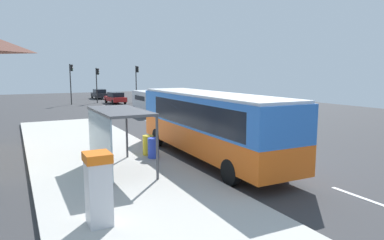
{
  "coord_description": "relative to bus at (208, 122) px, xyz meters",
  "views": [
    {
      "loc": [
        -9.86,
        -12.96,
        4.17
      ],
      "look_at": [
        -1.0,
        3.73,
        1.5
      ],
      "focal_mm": 31.54,
      "sensor_mm": 36.0,
      "label": 1
    }
  ],
  "objects": [
    {
      "name": "lane_stripe_seg_2",
      "position": [
        1.96,
        3.25,
        -1.84
      ],
      "size": [
        0.16,
        2.2,
        0.01
      ],
      "primitive_type": "cube",
      "color": "silver",
      "rests_on": "ground"
    },
    {
      "name": "traffic_light_near_side",
      "position": [
        7.21,
        31.68,
        1.54
      ],
      "size": [
        0.49,
        0.28,
        5.09
      ],
      "color": "#2D2D2D",
      "rests_on": "ground"
    },
    {
      "name": "lane_stripe_seg_7",
      "position": [
        1.96,
        28.25,
        -1.84
      ],
      "size": [
        0.16,
        2.2,
        0.01
      ],
      "primitive_type": "cube",
      "color": "silver",
      "rests_on": "ground"
    },
    {
      "name": "white_van",
      "position": [
        3.91,
        18.21,
        -0.5
      ],
      "size": [
        2.16,
        5.26,
        2.3
      ],
      "color": "silver",
      "rests_on": "ground"
    },
    {
      "name": "traffic_light_far_side",
      "position": [
        -1.39,
        32.48,
        1.64
      ],
      "size": [
        0.49,
        0.28,
        5.26
      ],
      "color": "#2D2D2D",
      "rests_on": "ground"
    },
    {
      "name": "sedan_near",
      "position": [
        4.01,
        31.29,
        -1.05
      ],
      "size": [
        2.02,
        4.49,
        1.52
      ],
      "color": "#A51919",
      "rests_on": "ground"
    },
    {
      "name": "lane_stripe_seg_5",
      "position": [
        1.96,
        18.25,
        -1.84
      ],
      "size": [
        0.16,
        2.2,
        0.01
      ],
      "primitive_type": "cube",
      "color": "silver",
      "rests_on": "ground"
    },
    {
      "name": "sedan_far",
      "position": [
        4.01,
        40.81,
        -1.05
      ],
      "size": [
        1.84,
        4.4,
        1.52
      ],
      "color": "black",
      "rests_on": "ground"
    },
    {
      "name": "lane_stripe_seg_0",
      "position": [
        1.96,
        -6.75,
        -1.84
      ],
      "size": [
        0.16,
        2.2,
        0.01
      ],
      "primitive_type": "cube",
      "color": "silver",
      "rests_on": "ground"
    },
    {
      "name": "recycling_bin_blue",
      "position": [
        -2.49,
        0.83,
        -1.19
      ],
      "size": [
        0.52,
        0.52,
        0.95
      ],
      "primitive_type": "cylinder",
      "color": "blue",
      "rests_on": "sidewalk_platform"
    },
    {
      "name": "traffic_light_median",
      "position": [
        2.11,
        33.28,
        1.35
      ],
      "size": [
        0.49,
        0.28,
        4.79
      ],
      "color": "#2D2D2D",
      "rests_on": "ground"
    },
    {
      "name": "recycling_bin_yellow",
      "position": [
        -2.49,
        1.53,
        -1.19
      ],
      "size": [
        0.52,
        0.52,
        0.95
      ],
      "primitive_type": "cylinder",
      "color": "yellow",
      "rests_on": "sidewalk_platform"
    },
    {
      "name": "lane_stripe_seg_6",
      "position": [
        1.96,
        23.25,
        -1.84
      ],
      "size": [
        0.16,
        2.2,
        0.01
      ],
      "primitive_type": "cube",
      "color": "silver",
      "rests_on": "ground"
    },
    {
      "name": "ground_plane",
      "position": [
        1.71,
        13.25,
        -1.86
      ],
      "size": [
        56.0,
        92.0,
        0.04
      ],
      "primitive_type": "cube",
      "color": "#38383A"
    },
    {
      "name": "lane_stripe_seg_3",
      "position": [
        1.96,
        8.25,
        -1.84
      ],
      "size": [
        0.16,
        2.2,
        0.01
      ],
      "primitive_type": "cube",
      "color": "silver",
      "rests_on": "ground"
    },
    {
      "name": "bus_shelter",
      "position": [
        -4.7,
        -0.37,
        0.25
      ],
      "size": [
        1.8,
        4.0,
        2.5
      ],
      "color": "#4C4C51",
      "rests_on": "sidewalk_platform"
    },
    {
      "name": "lane_stripe_seg_4",
      "position": [
        1.96,
        13.25,
        -1.84
      ],
      "size": [
        0.16,
        2.2,
        0.01
      ],
      "primitive_type": "cube",
      "color": "silver",
      "rests_on": "ground"
    },
    {
      "name": "bus",
      "position": [
        0.0,
        0.0,
        0.0
      ],
      "size": [
        2.76,
        11.06,
        3.21
      ],
      "color": "orange",
      "rests_on": "ground"
    },
    {
      "name": "lane_stripe_seg_1",
      "position": [
        1.96,
        -1.75,
        -1.84
      ],
      "size": [
        0.16,
        2.2,
        0.01
      ],
      "primitive_type": "cube",
      "color": "silver",
      "rests_on": "ground"
    },
    {
      "name": "ticket_machine",
      "position": [
        -6.33,
        -5.07,
        -0.67
      ],
      "size": [
        0.66,
        0.76,
        1.94
      ],
      "color": "silver",
      "rests_on": "sidewalk_platform"
    },
    {
      "name": "sidewalk_platform",
      "position": [
        -4.69,
        1.25,
        -1.75
      ],
      "size": [
        6.2,
        30.0,
        0.18
      ],
      "primitive_type": "cube",
      "color": "beige",
      "rests_on": "ground"
    }
  ]
}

